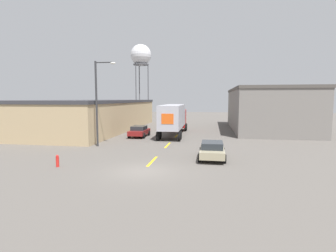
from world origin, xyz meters
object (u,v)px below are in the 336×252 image
at_px(parked_car_right_near, 212,150).
at_px(fire_hydrant, 57,161).
at_px(semi_truck, 174,117).
at_px(parked_car_left_far, 139,131).
at_px(street_lamp, 99,98).
at_px(water_tower, 141,56).

bearing_deg(parked_car_right_near, fire_hydrant, -158.26).
distance_m(semi_truck, fire_hydrant, 18.91).
bearing_deg(semi_truck, parked_car_left_far, -150.01).
xyz_separation_m(parked_car_left_far, street_lamp, (-2.16, -7.19, 4.15)).
relative_size(semi_truck, parked_car_right_near, 2.98).
height_order(parked_car_left_far, parked_car_right_near, same).
relative_size(semi_truck, water_tower, 0.61).
bearing_deg(parked_car_right_near, parked_car_left_far, 129.70).
height_order(parked_car_left_far, water_tower, water_tower).
height_order(parked_car_left_far, street_lamp, street_lamp).
distance_m(parked_car_left_far, street_lamp, 8.58).
xyz_separation_m(semi_truck, parked_car_right_near, (5.06, -13.55, -1.65)).
bearing_deg(parked_car_right_near, street_lamp, 161.22).
distance_m(semi_truck, parked_car_left_far, 5.09).
relative_size(water_tower, fire_hydrant, 23.66).
xyz_separation_m(parked_car_left_far, water_tower, (-11.64, 43.79, 16.65)).
relative_size(parked_car_right_near, fire_hydrant, 4.84).
bearing_deg(parked_car_left_far, parked_car_right_near, -50.30).
height_order(parked_car_left_far, fire_hydrant, parked_car_left_far).
distance_m(water_tower, street_lamp, 53.34).
xyz_separation_m(parked_car_right_near, water_tower, (-20.81, 54.84, 16.65)).
bearing_deg(fire_hydrant, street_lamp, 93.22).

